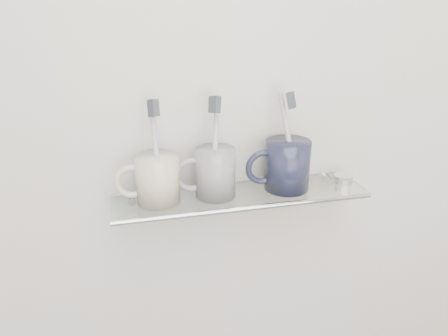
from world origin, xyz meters
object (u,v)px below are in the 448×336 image
object	(u,v)px
mug_left	(158,179)
mug_center	(215,173)
shelf_glass	(241,196)
mug_right	(287,165)

from	to	relation	value
mug_left	mug_center	bearing A→B (deg)	20.33
shelf_glass	mug_right	xyz separation A→B (m)	(0.10, 0.00, 0.05)
shelf_glass	mug_left	distance (m)	0.17
shelf_glass	mug_right	world-z (taller)	mug_right
mug_left	mug_center	world-z (taller)	mug_center
mug_center	mug_right	distance (m)	0.15
mug_left	mug_center	distance (m)	0.11
shelf_glass	mug_center	distance (m)	0.07
shelf_glass	mug_left	xyz separation A→B (m)	(-0.16, 0.00, 0.05)
mug_left	shelf_glass	bearing A→B (deg)	18.54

